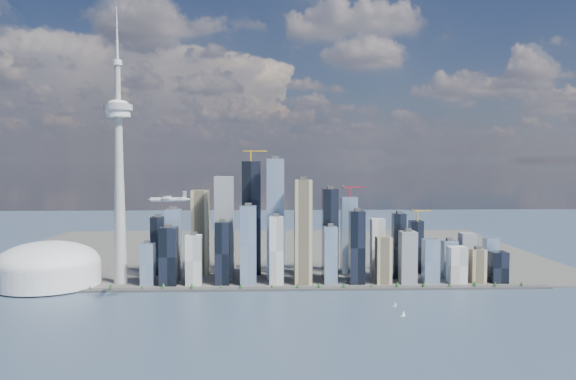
{
  "coord_description": "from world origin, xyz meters",
  "views": [
    {
      "loc": [
        -0.88,
        -819.38,
        249.33
      ],
      "look_at": [
        35.81,
        260.0,
        192.73
      ],
      "focal_mm": 35.0,
      "sensor_mm": 36.0,
      "label": 1
    }
  ],
  "objects_px": {
    "airplane": "(169,199)",
    "dome_stadium": "(48,266)",
    "sailboat_west": "(403,314)",
    "needle_tower": "(119,167)",
    "sailboat_east": "(395,305)"
  },
  "relations": [
    {
      "from": "airplane",
      "to": "dome_stadium",
      "type": "bearing_deg",
      "value": 144.33
    },
    {
      "from": "needle_tower",
      "to": "airplane",
      "type": "bearing_deg",
      "value": -54.65
    },
    {
      "from": "airplane",
      "to": "sailboat_west",
      "type": "height_order",
      "value": "airplane"
    },
    {
      "from": "needle_tower",
      "to": "sailboat_east",
      "type": "bearing_deg",
      "value": -20.27
    },
    {
      "from": "needle_tower",
      "to": "dome_stadium",
      "type": "height_order",
      "value": "needle_tower"
    },
    {
      "from": "needle_tower",
      "to": "dome_stadium",
      "type": "bearing_deg",
      "value": -175.91
    },
    {
      "from": "sailboat_west",
      "to": "dome_stadium",
      "type": "bearing_deg",
      "value": 146.93
    },
    {
      "from": "sailboat_west",
      "to": "airplane",
      "type": "bearing_deg",
      "value": 157.37
    },
    {
      "from": "dome_stadium",
      "to": "sailboat_west",
      "type": "xyz_separation_m",
      "value": [
        654.2,
        -239.89,
        -35.99
      ]
    },
    {
      "from": "dome_stadium",
      "to": "sailboat_west",
      "type": "bearing_deg",
      "value": -20.14
    },
    {
      "from": "dome_stadium",
      "to": "sailboat_east",
      "type": "bearing_deg",
      "value": -15.38
    },
    {
      "from": "airplane",
      "to": "sailboat_west",
      "type": "bearing_deg",
      "value": -12.6
    },
    {
      "from": "airplane",
      "to": "sailboat_west",
      "type": "distance_m",
      "value": 429.35
    },
    {
      "from": "dome_stadium",
      "to": "airplane",
      "type": "relative_size",
      "value": 2.85
    },
    {
      "from": "airplane",
      "to": "sailboat_east",
      "type": "relative_size",
      "value": 7.35
    }
  ]
}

